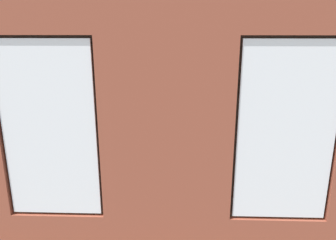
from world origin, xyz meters
TOP-DOWN VIEW (x-y plane):
  - ground_plane at (0.00, 0.00)m, footprint 6.29×5.63m
  - brick_wall_with_windows at (0.00, 2.43)m, footprint 5.69×0.30m
  - white_wall_right at (2.79, 0.20)m, footprint 0.10×4.63m
  - couch_by_window at (0.52, 1.78)m, footprint 1.94×0.87m
  - couch_left at (-2.14, 0.49)m, footprint 0.92×2.09m
  - coffee_table at (0.18, -0.11)m, footprint 1.37×0.71m
  - cup_ceramic at (0.18, -0.11)m, footprint 0.07×0.07m
  - candle_jar at (0.08, -0.01)m, footprint 0.08×0.08m
  - table_plant_small at (-0.20, -0.24)m, footprint 0.17×0.17m
  - remote_silver at (0.59, -0.01)m, footprint 0.14×0.16m
  - remote_gray at (0.35, -0.20)m, footprint 0.15×0.16m
  - media_console at (2.49, 0.56)m, footprint 1.16×0.42m
  - tv_flatscreen at (2.49, 0.56)m, footprint 1.20×0.20m
  - papasan_chair at (1.19, -1.79)m, footprint 1.13×1.13m
  - potted_plant_mid_room_small at (-0.71, -0.80)m, footprint 0.47×0.47m
  - potted_plant_by_left_couch at (-1.74, -0.99)m, footprint 0.29×0.29m
  - potted_plant_beside_window_right at (1.71, 1.88)m, footprint 0.48×0.48m
  - potted_plant_foreground_right at (2.20, -1.76)m, footprint 0.69×0.74m
  - potted_plant_corner_near_left at (-2.29, -1.81)m, footprint 0.90×0.90m
  - potted_plant_between_couches at (-0.91, 1.73)m, footprint 0.64×0.64m

SIDE VIEW (x-z plane):
  - ground_plane at x=0.00m, z-range -0.10..0.00m
  - media_console at x=2.49m, z-range 0.00..0.52m
  - couch_left at x=-2.14m, z-range -0.07..0.73m
  - couch_by_window at x=0.52m, z-range -0.07..0.73m
  - potted_plant_by_left_couch at x=-1.74m, z-range 0.09..0.61m
  - coffee_table at x=0.18m, z-range 0.17..0.61m
  - potted_plant_mid_room_small at x=-0.71m, z-range 0.11..0.74m
  - papasan_chair at x=1.19m, z-range 0.10..0.80m
  - remote_silver at x=0.59m, z-range 0.45..0.47m
  - remote_gray at x=0.35m, z-range 0.45..0.47m
  - cup_ceramic at x=0.18m, z-range 0.45..0.53m
  - candle_jar at x=0.08m, z-range 0.45..0.55m
  - potted_plant_beside_window_right at x=1.71m, z-range 0.11..0.95m
  - potted_plant_between_couches at x=-0.91m, z-range 0.12..1.00m
  - potted_plant_foreground_right at x=2.20m, z-range 0.04..1.12m
  - table_plant_small at x=-0.20m, z-range 0.46..0.71m
  - potted_plant_corner_near_left at x=-2.29m, z-range 0.14..1.25m
  - tv_flatscreen at x=2.49m, z-range 0.52..1.32m
  - brick_wall_with_windows at x=0.00m, z-range -0.01..3.39m
  - white_wall_right at x=2.79m, z-range 0.00..3.40m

